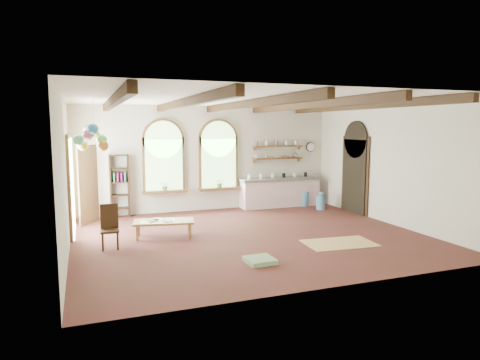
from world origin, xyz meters
name	(u,v)px	position (x,y,z in m)	size (l,w,h in m)	color
floor	(250,236)	(0.00, 0.00, 0.00)	(8.00, 8.00, 0.00)	#582524
ceiling_beams	(250,104)	(0.00, 0.00, 3.10)	(6.20, 6.80, 0.18)	#352210
window_left	(164,159)	(-1.40, 3.43, 1.63)	(1.30, 0.28, 2.20)	brown
window_right	(219,157)	(0.30, 3.43, 1.63)	(1.30, 0.28, 2.20)	brown
left_doorway	(71,186)	(-3.95, 1.80, 1.15)	(0.10, 1.90, 2.50)	brown
right_doorway	(354,176)	(3.95, 1.50, 1.10)	(0.10, 1.30, 2.40)	black
kitchen_counter	(280,192)	(2.30, 3.20, 0.48)	(2.68, 0.62, 0.94)	white
wall_shelf_lower	(278,158)	(2.30, 3.38, 1.55)	(1.70, 0.24, 0.04)	brown
wall_shelf_upper	(278,146)	(2.30, 3.38, 1.95)	(1.70, 0.24, 0.04)	brown
wall_clock	(311,147)	(3.55, 3.45, 1.90)	(0.32, 0.32, 0.04)	black
bookshelf	(120,186)	(-2.70, 3.32, 0.90)	(0.53, 0.32, 1.80)	#352210
coffee_table	(164,223)	(-1.93, 0.60, 0.35)	(1.48, 0.90, 0.40)	tan
side_chair	(110,236)	(-3.18, 0.06, 0.27)	(0.39, 0.39, 0.94)	#352210
floor_mat	(339,243)	(1.62, -1.31, 0.01)	(1.55, 0.95, 0.02)	tan
floor_cushion	(260,260)	(-0.56, -1.93, 0.05)	(0.53, 0.53, 0.09)	gray
water_jug_a	(304,198)	(3.10, 3.02, 0.26)	(0.31, 0.31, 0.61)	#5189AE
water_jug_b	(321,202)	(3.30, 2.30, 0.24)	(0.29, 0.29, 0.56)	#5189AE
balloon_cluster	(94,138)	(-3.41, 0.80, 2.33)	(0.73, 0.84, 1.15)	white
table_book	(148,221)	(-2.29, 0.62, 0.41)	(0.16, 0.23, 0.02)	olive
tablet	(168,221)	(-1.85, 0.51, 0.40)	(0.19, 0.28, 0.01)	black
potted_plant_left	(165,185)	(-1.40, 3.32, 0.85)	(0.27, 0.23, 0.30)	#598C4C
potted_plant_right	(220,183)	(0.30, 3.32, 0.85)	(0.27, 0.23, 0.30)	#598C4C
shelf_cup_a	(256,157)	(1.55, 3.38, 1.62)	(0.12, 0.10, 0.10)	white
shelf_cup_b	(266,157)	(1.90, 3.38, 1.62)	(0.10, 0.10, 0.09)	beige
shelf_bowl_a	(276,157)	(2.25, 3.38, 1.60)	(0.22, 0.22, 0.05)	beige
shelf_bowl_b	(286,157)	(2.60, 3.38, 1.60)	(0.20, 0.20, 0.06)	#8C664C
shelf_vase	(296,154)	(2.95, 3.38, 1.67)	(0.18, 0.18, 0.19)	slate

